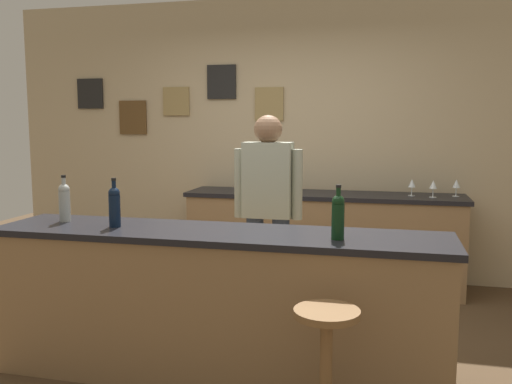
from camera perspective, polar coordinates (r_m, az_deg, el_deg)
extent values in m
plane|color=#4C3823|center=(3.96, -2.13, -16.07)|extent=(10.00, 10.00, 0.00)
cube|color=tan|center=(5.62, 3.47, 5.55)|extent=(6.00, 0.06, 2.80)
cube|color=black|center=(6.35, -16.82, 9.74)|extent=(0.30, 0.02, 0.32)
cube|color=brown|center=(6.11, -12.64, 7.56)|extent=(0.31, 0.02, 0.36)
cube|color=#997F4C|center=(5.91, -8.27, 9.30)|extent=(0.29, 0.02, 0.29)
cube|color=black|center=(5.75, -3.59, 11.33)|extent=(0.30, 0.02, 0.35)
cube|color=#997F4C|center=(5.61, 1.37, 9.11)|extent=(0.29, 0.02, 0.33)
cube|color=olive|center=(3.44, -4.01, -11.89)|extent=(2.72, 0.57, 0.88)
cube|color=black|center=(3.32, -4.08, -4.36)|extent=(2.77, 0.60, 0.04)
cube|color=olive|center=(5.30, 6.93, -5.17)|extent=(2.55, 0.53, 0.86)
cube|color=black|center=(5.22, 7.00, -0.35)|extent=(2.60, 0.56, 0.04)
cylinder|color=#384766|center=(4.21, 2.57, -8.42)|extent=(0.13, 0.13, 0.86)
cylinder|color=#384766|center=(4.25, -0.11, -8.25)|extent=(0.13, 0.13, 0.86)
cube|color=#9EA38E|center=(4.10, 1.25, 1.27)|extent=(0.36, 0.20, 0.56)
sphere|color=brown|center=(4.07, 1.27, 6.52)|extent=(0.21, 0.21, 0.21)
cylinder|color=#9EA38E|center=(4.06, 4.28, 0.77)|extent=(0.08, 0.08, 0.52)
cylinder|color=#9EA38E|center=(4.15, -1.72, 0.94)|extent=(0.08, 0.08, 0.52)
cylinder|color=brown|center=(2.84, 7.24, -18.84)|extent=(0.06, 0.06, 0.65)
cylinder|color=brown|center=(2.70, 7.36, -12.36)|extent=(0.32, 0.32, 0.03)
cylinder|color=#999E99|center=(3.80, -19.23, -1.42)|extent=(0.07, 0.07, 0.20)
sphere|color=#999E99|center=(3.79, -19.30, 0.26)|extent=(0.07, 0.07, 0.07)
cylinder|color=#999E99|center=(3.79, -19.32, 0.75)|extent=(0.03, 0.03, 0.09)
cylinder|color=black|center=(3.78, -19.35, 1.54)|extent=(0.03, 0.03, 0.02)
cylinder|color=black|center=(3.52, -14.45, -1.92)|extent=(0.07, 0.07, 0.20)
sphere|color=black|center=(3.50, -14.51, -0.11)|extent=(0.07, 0.07, 0.07)
cylinder|color=black|center=(3.50, -14.53, 0.42)|extent=(0.03, 0.03, 0.09)
cylinder|color=black|center=(3.49, -14.56, 1.28)|extent=(0.03, 0.03, 0.02)
cylinder|color=black|center=(3.08, 8.49, -3.05)|extent=(0.07, 0.07, 0.20)
sphere|color=black|center=(3.06, 8.53, -0.98)|extent=(0.07, 0.07, 0.07)
cylinder|color=black|center=(3.06, 8.54, -0.38)|extent=(0.03, 0.03, 0.09)
cylinder|color=black|center=(3.05, 8.56, 0.60)|extent=(0.03, 0.03, 0.02)
cylinder|color=silver|center=(5.44, -1.18, 0.24)|extent=(0.06, 0.06, 0.00)
cylinder|color=silver|center=(5.43, -1.18, 0.66)|extent=(0.01, 0.01, 0.07)
cone|color=silver|center=(5.42, -1.18, 1.45)|extent=(0.07, 0.07, 0.08)
cylinder|color=silver|center=(5.23, 2.53, -0.05)|extent=(0.06, 0.06, 0.00)
cylinder|color=silver|center=(5.22, 2.53, 0.39)|extent=(0.01, 0.01, 0.07)
cone|color=silver|center=(5.21, 2.54, 1.21)|extent=(0.07, 0.07, 0.08)
cylinder|color=silver|center=(5.20, 15.83, -0.36)|extent=(0.06, 0.06, 0.00)
cylinder|color=silver|center=(5.19, 15.84, 0.08)|extent=(0.01, 0.01, 0.07)
cone|color=silver|center=(5.18, 15.87, 0.90)|extent=(0.07, 0.07, 0.08)
cylinder|color=silver|center=(5.14, 17.86, -0.51)|extent=(0.06, 0.06, 0.00)
cylinder|color=silver|center=(5.14, 17.88, -0.07)|extent=(0.01, 0.01, 0.07)
cone|color=silver|center=(5.13, 17.91, 0.76)|extent=(0.07, 0.07, 0.08)
cylinder|color=silver|center=(5.28, 20.02, -0.41)|extent=(0.06, 0.06, 0.00)
cylinder|color=silver|center=(5.27, 20.04, 0.02)|extent=(0.01, 0.01, 0.07)
cone|color=silver|center=(5.27, 20.07, 0.83)|extent=(0.07, 0.07, 0.08)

